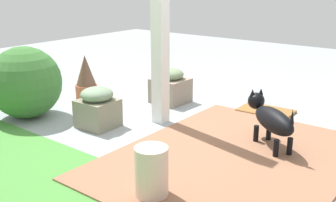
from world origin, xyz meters
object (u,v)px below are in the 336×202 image
(round_shrub, at_px, (25,83))
(dog, at_px, (271,118))
(stone_planter_mid, at_px, (98,108))
(ceramic_urn, at_px, (151,172))
(doormat, at_px, (266,111))
(stone_planter_nearest, at_px, (170,87))
(porch_pillar, at_px, (160,6))
(terracotta_pot_spiky, at_px, (86,78))

(round_shrub, relative_size, dog, 1.23)
(stone_planter_mid, bearing_deg, round_shrub, 17.54)
(dog, height_order, ceramic_urn, dog)
(stone_planter_mid, bearing_deg, doormat, -127.95)
(dog, bearing_deg, ceramic_urn, 77.91)
(stone_planter_nearest, bearing_deg, porch_pillar, 119.22)
(stone_planter_nearest, relative_size, dog, 0.67)
(terracotta_pot_spiky, bearing_deg, doormat, -157.07)
(stone_planter_mid, relative_size, terracotta_pot_spiky, 0.76)
(ceramic_urn, bearing_deg, terracotta_pot_spiky, -31.27)
(dog, bearing_deg, porch_pillar, 3.46)
(stone_planter_nearest, xyz_separation_m, dog, (-1.58, 0.56, 0.08))
(ceramic_urn, bearing_deg, porch_pillar, -53.37)
(dog, bearing_deg, stone_planter_nearest, -19.52)
(dog, bearing_deg, terracotta_pot_spiky, -0.86)
(porch_pillar, distance_m, stone_planter_mid, 1.21)
(stone_planter_mid, bearing_deg, stone_planter_nearest, -93.16)
(stone_planter_nearest, height_order, stone_planter_mid, stone_planter_nearest)
(stone_planter_nearest, relative_size, ceramic_urn, 1.15)
(stone_planter_nearest, bearing_deg, ceramic_urn, 124.29)
(porch_pillar, relative_size, ceramic_urn, 6.49)
(dog, bearing_deg, stone_planter_mid, 19.95)
(stone_planter_nearest, bearing_deg, doormat, -162.04)
(porch_pillar, bearing_deg, terracotta_pot_spiky, -4.85)
(dog, bearing_deg, round_shrub, 19.13)
(stone_planter_mid, xyz_separation_m, terracotta_pot_spiky, (0.90, -0.63, 0.06))
(stone_planter_nearest, distance_m, terracotta_pot_spiky, 1.10)
(doormat, bearing_deg, ceramic_urn, 94.34)
(terracotta_pot_spiky, bearing_deg, ceramic_urn, 148.73)
(round_shrub, distance_m, ceramic_urn, 2.26)
(stone_planter_mid, xyz_separation_m, dog, (-1.64, -0.59, 0.07))
(terracotta_pot_spiky, distance_m, doormat, 2.28)
(porch_pillar, height_order, ceramic_urn, porch_pillar)
(porch_pillar, bearing_deg, stone_planter_nearest, -60.78)
(terracotta_pot_spiky, bearing_deg, dog, 179.14)
(stone_planter_mid, height_order, dog, dog)
(stone_planter_nearest, distance_m, dog, 1.67)
(terracotta_pot_spiky, xyz_separation_m, ceramic_urn, (-2.26, 1.37, -0.08))
(stone_planter_mid, bearing_deg, terracotta_pot_spiky, -34.99)
(terracotta_pot_spiky, bearing_deg, round_shrub, 93.50)
(terracotta_pot_spiky, xyz_separation_m, dog, (-2.54, 0.04, 0.01))
(doormat, bearing_deg, porch_pillar, 52.44)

